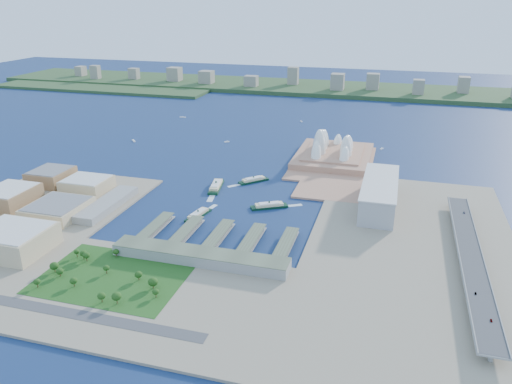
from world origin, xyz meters
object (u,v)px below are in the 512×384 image
(ferry_d, at_px, (269,204))
(car_b, at_px, (476,293))
(ferry_b, at_px, (254,179))
(car_c, at_px, (464,213))
(ferry_a, at_px, (216,185))
(opera_house, at_px, (334,143))
(car_a, at_px, (491,320))
(toaster_building, at_px, (379,194))
(ferry_c, at_px, (198,213))

(ferry_d, height_order, car_b, car_b)
(ferry_b, distance_m, car_c, 314.50)
(ferry_a, relative_size, car_c, 11.78)
(opera_house, relative_size, car_a, 44.23)
(car_a, xyz_separation_m, car_c, (0.00, 238.67, 0.04))
(toaster_building, relative_size, ferry_d, 2.98)
(ferry_c, xyz_separation_m, car_c, (339.47, 74.50, 10.95))
(ferry_a, xyz_separation_m, ferry_d, (97.84, -51.16, -0.74))
(ferry_b, bearing_deg, ferry_a, -94.07)
(ferry_b, bearing_deg, opera_house, 98.34)
(opera_house, xyz_separation_m, ferry_b, (-106.40, -148.38, -27.29))
(opera_house, xyz_separation_m, ferry_d, (-56.28, -242.42, -27.08))
(toaster_building, height_order, ferry_b, toaster_building)
(car_b, height_order, car_c, car_c)
(ferry_c, height_order, ferry_d, ferry_d)
(opera_house, distance_m, ferry_c, 329.89)
(ferry_a, bearing_deg, car_a, -47.15)
(opera_house, xyz_separation_m, ferry_c, (-140.47, -297.24, -27.36))
(car_b, bearing_deg, car_c, 87.68)
(ferry_b, distance_m, ferry_c, 152.70)
(ferry_b, distance_m, ferry_d, 106.56)
(opera_house, relative_size, toaster_building, 1.16)
(ferry_c, relative_size, car_c, 9.65)
(ferry_d, bearing_deg, opera_house, -42.37)
(car_c, bearing_deg, ferry_c, -167.62)
(toaster_building, height_order, ferry_c, toaster_building)
(ferry_b, height_order, car_c, car_c)
(toaster_building, height_order, car_c, toaster_building)
(toaster_building, distance_m, ferry_b, 203.68)
(ferry_a, distance_m, ferry_c, 106.85)
(ferry_d, bearing_deg, ferry_a, 33.09)
(toaster_building, relative_size, ferry_b, 3.11)
(car_b, bearing_deg, car_a, -79.06)
(ferry_c, xyz_separation_m, car_a, (339.47, -164.16, 10.90))
(toaster_building, distance_m, car_b, 242.14)
(car_b, bearing_deg, ferry_d, 144.31)
(toaster_building, distance_m, car_a, 283.26)
(opera_house, xyz_separation_m, car_b, (191.00, -420.01, -16.53))
(opera_house, height_order, ferry_b, opera_house)
(toaster_building, distance_m, car_c, 111.45)
(car_a, distance_m, car_b, 42.15)
(toaster_building, xyz_separation_m, car_b, (101.00, -220.01, -5.03))
(car_a, bearing_deg, ferry_d, 139.38)
(toaster_building, bearing_deg, car_b, -65.34)
(toaster_building, bearing_deg, opera_house, 114.23)
(toaster_building, bearing_deg, ferry_b, 165.27)
(ferry_d, bearing_deg, car_b, -154.99)
(ferry_c, distance_m, ferry_d, 100.46)
(ferry_c, relative_size, car_a, 12.06)
(ferry_b, relative_size, car_a, 12.24)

